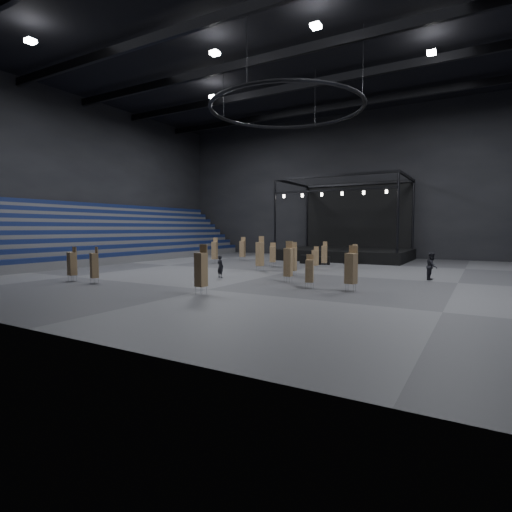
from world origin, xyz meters
The scene contains 29 objects.
floor centered at (0.00, 0.00, 0.00)m, with size 50.00×50.00×0.00m, color #434345.
ceiling centered at (0.00, 0.00, 18.00)m, with size 50.00×42.00×0.20m, color black.
wall_back centered at (0.00, 21.00, 9.00)m, with size 50.00×0.20×18.00m, color black.
wall_front centered at (0.00, -21.00, 9.00)m, with size 50.00×0.20×18.00m, color black.
wall_left centered at (-25.00, 0.00, 9.00)m, with size 0.20×42.00×18.00m, color black.
bleachers_left centered at (-22.94, 0.00, 1.73)m, with size 7.20×40.00×6.40m.
stage centered at (0.00, 16.24, 1.45)m, with size 14.00×10.00×9.20m.
truss_ring centered at (0.00, 0.00, 13.00)m, with size 12.30×12.30×5.15m.
roof_girders centered at (0.00, 0.00, 17.20)m, with size 49.00×30.35×0.70m.
floodlights centered at (0.00, -4.00, 16.60)m, with size 28.60×16.60×0.25m.
flight_case_left centered at (-1.68, 8.41, 0.43)m, with size 1.29×0.65×0.86m, color black.
flight_case_mid centered at (0.27, 8.08, 0.39)m, with size 1.18×0.59×0.79m, color black.
flight_case_right centered at (2.31, 9.96, 0.40)m, with size 1.19×0.60×0.80m, color black.
chair_stack_0 centered at (1.01, 6.19, 1.19)m, with size 0.43×0.43×2.34m.
chair_stack_1 centered at (-3.08, 3.65, 1.20)m, with size 0.69×0.69×2.24m.
chair_stack_2 centered at (1.36, 3.01, 1.08)m, with size 0.51×0.51×2.02m.
chair_stack_3 centered at (-10.00, 4.07, 1.35)m, with size 0.58×0.58×2.62m.
chair_stack_4 centered at (-2.33, -0.08, 1.48)m, with size 0.58×0.58×2.91m.
chair_stack_5 centered at (0.74, -11.99, 1.40)m, with size 0.57×0.57×2.71m.
chair_stack_6 centered at (7.47, -6.99, 1.36)m, with size 0.66×0.66×2.60m.
chair_stack_7 centered at (1.47, -1.74, 1.29)m, with size 0.46×0.46×2.54m.
chair_stack_8 centered at (-9.10, 8.01, 1.36)m, with size 0.61×0.61×2.61m.
chair_stack_9 centered at (3.74, 6.42, 1.13)m, with size 0.52×0.52×2.14m.
chair_stack_10 centered at (4.98, -7.05, 1.08)m, with size 0.56×0.56×2.03m.
chair_stack_11 centered at (-7.95, -11.99, 1.21)m, with size 0.54×0.54×2.37m.
chair_stack_12 centered at (2.72, -5.25, 1.39)m, with size 0.53×0.53×2.73m.
chair_stack_13 centered at (-10.21, -11.99, 1.22)m, with size 0.54×0.54×2.33m.
man_center centered at (-2.62, -5.42, 0.80)m, with size 0.59×0.38×1.61m, color black.
crew_member centered at (10.81, 0.85, 0.95)m, with size 0.93×0.72×1.91m, color black.
Camera 1 is at (13.99, -29.03, 3.58)m, focal length 28.00 mm.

